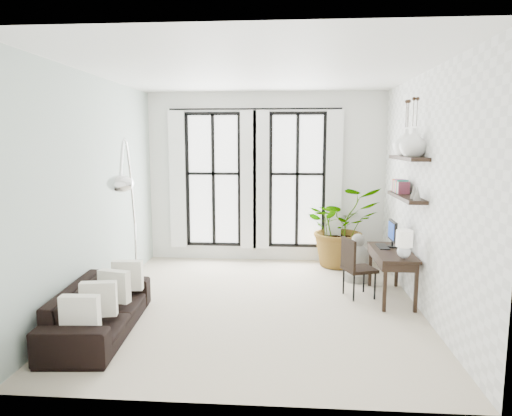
# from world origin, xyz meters

# --- Properties ---
(floor) EXTENTS (5.00, 5.00, 0.00)m
(floor) POSITION_xyz_m (0.00, 0.00, 0.00)
(floor) COLOR beige
(floor) RESTS_ON ground
(ceiling) EXTENTS (5.00, 5.00, 0.00)m
(ceiling) POSITION_xyz_m (0.00, 0.00, 3.20)
(ceiling) COLOR white
(ceiling) RESTS_ON wall_back
(wall_left) EXTENTS (0.00, 5.00, 5.00)m
(wall_left) POSITION_xyz_m (-2.25, 0.00, 1.60)
(wall_left) COLOR #A6B9B0
(wall_left) RESTS_ON floor
(wall_right) EXTENTS (0.00, 5.00, 5.00)m
(wall_right) POSITION_xyz_m (2.25, 0.00, 1.60)
(wall_right) COLOR white
(wall_right) RESTS_ON floor
(wall_back) EXTENTS (4.50, 0.00, 4.50)m
(wall_back) POSITION_xyz_m (0.00, 2.50, 1.60)
(wall_back) COLOR white
(wall_back) RESTS_ON floor
(windows) EXTENTS (3.26, 0.13, 2.65)m
(windows) POSITION_xyz_m (-0.20, 2.43, 1.56)
(windows) COLOR white
(windows) RESTS_ON wall_back
(wall_shelves) EXTENTS (0.25, 1.30, 0.60)m
(wall_shelves) POSITION_xyz_m (2.11, 0.42, 1.73)
(wall_shelves) COLOR black
(wall_shelves) RESTS_ON wall_right
(sofa) EXTENTS (0.91, 2.02, 0.58)m
(sofa) POSITION_xyz_m (-1.80, -1.09, 0.29)
(sofa) COLOR black
(sofa) RESTS_ON floor
(throw_pillows) EXTENTS (0.40, 1.52, 0.40)m
(throw_pillows) POSITION_xyz_m (-1.70, -1.09, 0.50)
(throw_pillows) COLOR white
(throw_pillows) RESTS_ON sofa
(plant) EXTENTS (1.61, 1.48, 1.49)m
(plant) POSITION_xyz_m (1.40, 2.15, 0.74)
(plant) COLOR #2D7228
(plant) RESTS_ON floor
(desk) EXTENTS (0.51, 1.21, 1.11)m
(desk) POSITION_xyz_m (1.95, 0.33, 0.68)
(desk) COLOR black
(desk) RESTS_ON floor
(desk_chair) EXTENTS (0.53, 0.53, 0.89)m
(desk_chair) POSITION_xyz_m (1.42, 0.41, 0.50)
(desk_chair) COLOR black
(desk_chair) RESTS_ON floor
(arc_lamp) EXTENTS (0.73, 1.90, 2.33)m
(arc_lamp) POSITION_xyz_m (-1.70, -0.26, 1.81)
(arc_lamp) COLOR silver
(arc_lamp) RESTS_ON floor
(buddha) EXTENTS (0.44, 0.44, 0.79)m
(buddha) POSITION_xyz_m (1.59, 1.24, 0.33)
(buddha) COLOR gray
(buddha) RESTS_ON floor
(vase_a) EXTENTS (0.37, 0.37, 0.38)m
(vase_a) POSITION_xyz_m (2.11, 0.14, 2.27)
(vase_a) COLOR white
(vase_a) RESTS_ON shelf_upper
(vase_b) EXTENTS (0.37, 0.37, 0.38)m
(vase_b) POSITION_xyz_m (2.11, 0.54, 2.27)
(vase_b) COLOR white
(vase_b) RESTS_ON shelf_upper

